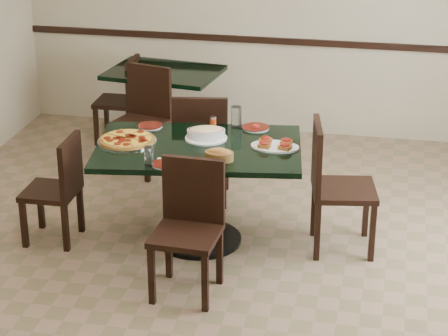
% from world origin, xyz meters
% --- Properties ---
extents(floor, '(5.50, 5.50, 0.00)m').
position_xyz_m(floor, '(0.00, 0.00, 0.00)').
color(floor, brown).
rests_on(floor, ground).
extents(room_shell, '(5.50, 5.50, 5.50)m').
position_xyz_m(room_shell, '(1.02, 1.73, 1.17)').
color(room_shell, white).
rests_on(room_shell, floor).
extents(main_table, '(1.55, 1.11, 0.75)m').
position_xyz_m(main_table, '(-0.24, 0.30, 0.57)').
color(main_table, black).
rests_on(main_table, floor).
extents(back_table, '(1.06, 0.83, 0.75)m').
position_xyz_m(back_table, '(-0.97, 2.06, 0.52)').
color(back_table, black).
rests_on(back_table, floor).
extents(chair_far, '(0.49, 0.49, 0.92)m').
position_xyz_m(chair_far, '(-0.38, 0.96, 0.52)').
color(chair_far, black).
rests_on(chair_far, floor).
extents(chair_near, '(0.43, 0.43, 0.89)m').
position_xyz_m(chair_near, '(-0.15, -0.35, 0.49)').
color(chair_near, black).
rests_on(chair_near, floor).
extents(chair_right, '(0.51, 0.51, 0.95)m').
position_xyz_m(chair_right, '(0.69, 0.40, 0.53)').
color(chair_right, black).
rests_on(chair_right, floor).
extents(chair_left, '(0.38, 0.38, 0.80)m').
position_xyz_m(chair_left, '(-1.23, 0.12, 0.44)').
color(chair_left, black).
rests_on(chair_left, floor).
extents(back_chair_near, '(0.52, 0.52, 0.90)m').
position_xyz_m(back_chair_near, '(-1.03, 1.58, 0.51)').
color(back_chair_near, black).
rests_on(back_chair_near, floor).
extents(back_chair_left, '(0.39, 0.39, 0.81)m').
position_xyz_m(back_chair_left, '(-1.40, 2.17, 0.45)').
color(back_chair_left, black).
rests_on(back_chair_left, floor).
extents(pepperoni_pizza, '(0.42, 0.42, 0.04)m').
position_xyz_m(pepperoni_pizza, '(-0.76, 0.28, 0.77)').
color(pepperoni_pizza, silver).
rests_on(pepperoni_pizza, main_table).
extents(lasagna_casserole, '(0.31, 0.30, 0.09)m').
position_xyz_m(lasagna_casserole, '(-0.22, 0.45, 0.80)').
color(lasagna_casserole, silver).
rests_on(lasagna_casserole, main_table).
extents(bread_basket, '(0.20, 0.14, 0.09)m').
position_xyz_m(bread_basket, '(-0.05, 0.07, 0.79)').
color(bread_basket, brown).
rests_on(bread_basket, main_table).
extents(bruschetta_platter, '(0.36, 0.26, 0.05)m').
position_xyz_m(bruschetta_platter, '(0.29, 0.38, 0.77)').
color(bruschetta_platter, silver).
rests_on(bruschetta_platter, main_table).
extents(side_plate_near, '(0.18, 0.18, 0.02)m').
position_xyz_m(side_plate_near, '(-0.38, -0.09, 0.76)').
color(side_plate_near, silver).
rests_on(side_plate_near, main_table).
extents(side_plate_far_r, '(0.20, 0.20, 0.03)m').
position_xyz_m(side_plate_far_r, '(0.09, 0.73, 0.76)').
color(side_plate_far_r, silver).
rests_on(side_plate_far_r, main_table).
extents(side_plate_far_l, '(0.19, 0.19, 0.02)m').
position_xyz_m(side_plate_far_l, '(-0.68, 0.61, 0.76)').
color(side_plate_far_l, silver).
rests_on(side_plate_far_l, main_table).
extents(napkin_setting, '(0.15, 0.15, 0.01)m').
position_xyz_m(napkin_setting, '(-0.38, -0.03, 0.75)').
color(napkin_setting, silver).
rests_on(napkin_setting, main_table).
extents(water_glass_a, '(0.08, 0.08, 0.16)m').
position_xyz_m(water_glass_a, '(-0.05, 0.72, 0.83)').
color(water_glass_a, silver).
rests_on(water_glass_a, main_table).
extents(water_glass_b, '(0.06, 0.06, 0.13)m').
position_xyz_m(water_glass_b, '(-0.48, -0.11, 0.82)').
color(water_glass_b, silver).
rests_on(water_glass_b, main_table).
extents(pepper_shaker, '(0.05, 0.05, 0.08)m').
position_xyz_m(pepper_shaker, '(-0.22, 0.69, 0.79)').
color(pepper_shaker, '#D45416').
rests_on(pepper_shaker, main_table).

